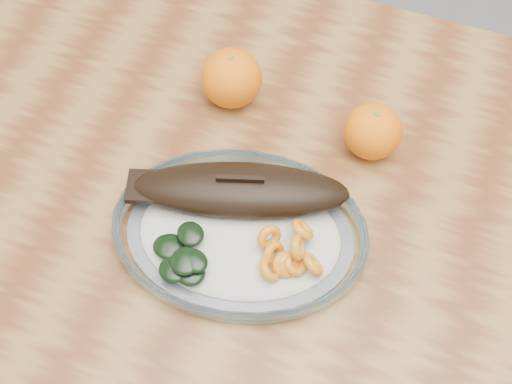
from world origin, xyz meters
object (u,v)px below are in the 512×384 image
dining_table (309,241)px  plated_meal (240,228)px  orange_left (231,78)px  orange_right (373,131)px

dining_table → plated_meal: plated_meal is taller
dining_table → orange_left: (-0.17, 0.14, 0.14)m
dining_table → orange_right: size_ratio=15.20×
orange_left → orange_right: 0.21m
plated_meal → orange_left: (-0.09, 0.21, 0.02)m
dining_table → plated_meal: bearing=-137.5°
orange_right → dining_table: bearing=-109.5°
plated_meal → orange_left: orange_left is taller
dining_table → orange_left: size_ratio=13.82×
dining_table → orange_left: bearing=141.2°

